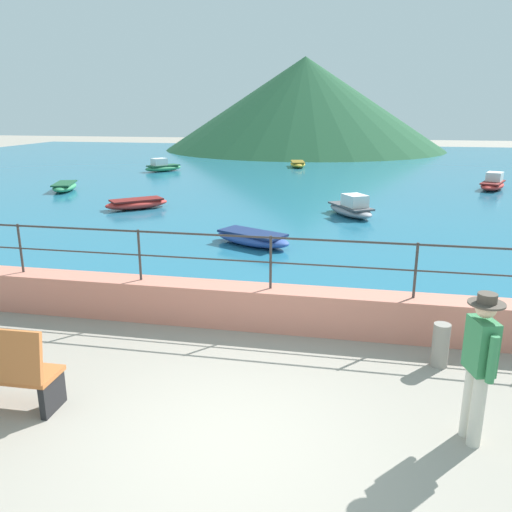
{
  "coord_description": "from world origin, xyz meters",
  "views": [
    {
      "loc": [
        1.34,
        -4.83,
        3.59
      ],
      "look_at": [
        -0.34,
        3.7,
        1.1
      ],
      "focal_mm": 36.26,
      "sensor_mm": 36.0,
      "label": 1
    }
  ],
  "objects_px": {
    "boat_2": "(65,186)",
    "boat_3": "(298,164)",
    "boat_0": "(351,208)",
    "boat_5": "(137,203)",
    "boat_1": "(163,167)",
    "bollard": "(440,345)",
    "boat_4": "(493,184)",
    "boat_6": "(252,238)",
    "person_walking": "(479,361)"
  },
  "relations": [
    {
      "from": "bollard",
      "to": "boat_2",
      "type": "relative_size",
      "value": 0.26
    },
    {
      "from": "boat_5",
      "to": "boat_2",
      "type": "bearing_deg",
      "value": 145.45
    },
    {
      "from": "boat_0",
      "to": "boat_5",
      "type": "xyz_separation_m",
      "value": [
        -7.7,
        -0.19,
        -0.07
      ]
    },
    {
      "from": "bollard",
      "to": "boat_1",
      "type": "bearing_deg",
      "value": 120.16
    },
    {
      "from": "boat_3",
      "to": "boat_4",
      "type": "distance_m",
      "value": 12.29
    },
    {
      "from": "boat_4",
      "to": "boat_6",
      "type": "height_order",
      "value": "boat_4"
    },
    {
      "from": "person_walking",
      "to": "boat_3",
      "type": "height_order",
      "value": "person_walking"
    },
    {
      "from": "person_walking",
      "to": "boat_4",
      "type": "relative_size",
      "value": 0.71
    },
    {
      "from": "person_walking",
      "to": "boat_0",
      "type": "distance_m",
      "value": 12.33
    },
    {
      "from": "boat_6",
      "to": "bollard",
      "type": "bearing_deg",
      "value": -56.41
    },
    {
      "from": "boat_4",
      "to": "boat_6",
      "type": "xyz_separation_m",
      "value": [
        -8.67,
        -11.76,
        -0.07
      ]
    },
    {
      "from": "person_walking",
      "to": "bollard",
      "type": "bearing_deg",
      "value": 93.13
    },
    {
      "from": "boat_2",
      "to": "boat_5",
      "type": "xyz_separation_m",
      "value": [
        4.89,
        -3.37,
        0.0
      ]
    },
    {
      "from": "boat_3",
      "to": "boat_5",
      "type": "height_order",
      "value": "same"
    },
    {
      "from": "boat_0",
      "to": "boat_2",
      "type": "bearing_deg",
      "value": 165.84
    },
    {
      "from": "bollard",
      "to": "boat_6",
      "type": "relative_size",
      "value": 0.26
    },
    {
      "from": "boat_5",
      "to": "boat_3",
      "type": "bearing_deg",
      "value": 74.63
    },
    {
      "from": "boat_1",
      "to": "boat_2",
      "type": "relative_size",
      "value": 0.95
    },
    {
      "from": "boat_3",
      "to": "boat_4",
      "type": "height_order",
      "value": "boat_4"
    },
    {
      "from": "boat_2",
      "to": "boat_4",
      "type": "distance_m",
      "value": 19.19
    },
    {
      "from": "boat_3",
      "to": "boat_6",
      "type": "distance_m",
      "value": 19.31
    },
    {
      "from": "boat_1",
      "to": "boat_6",
      "type": "relative_size",
      "value": 0.95
    },
    {
      "from": "boat_2",
      "to": "boat_3",
      "type": "relative_size",
      "value": 1.02
    },
    {
      "from": "boat_4",
      "to": "boat_5",
      "type": "relative_size",
      "value": 1.07
    },
    {
      "from": "boat_0",
      "to": "boat_1",
      "type": "distance_m",
      "value": 15.58
    },
    {
      "from": "boat_3",
      "to": "boat_6",
      "type": "height_order",
      "value": "same"
    },
    {
      "from": "boat_3",
      "to": "boat_4",
      "type": "relative_size",
      "value": 0.98
    },
    {
      "from": "boat_2",
      "to": "boat_6",
      "type": "relative_size",
      "value": 1.0
    },
    {
      "from": "person_walking",
      "to": "boat_1",
      "type": "relative_size",
      "value": 0.75
    },
    {
      "from": "person_walking",
      "to": "boat_5",
      "type": "height_order",
      "value": "person_walking"
    },
    {
      "from": "person_walking",
      "to": "boat_2",
      "type": "distance_m",
      "value": 20.92
    },
    {
      "from": "bollard",
      "to": "boat_5",
      "type": "distance_m",
      "value": 13.76
    },
    {
      "from": "boat_2",
      "to": "boat_3",
      "type": "xyz_separation_m",
      "value": [
        9.02,
        11.64,
        0.0
      ]
    },
    {
      "from": "bollard",
      "to": "boat_4",
      "type": "height_order",
      "value": "boat_4"
    },
    {
      "from": "boat_3",
      "to": "boat_6",
      "type": "xyz_separation_m",
      "value": [
        1.06,
        -19.28,
        0.0
      ]
    },
    {
      "from": "person_walking",
      "to": "boat_6",
      "type": "relative_size",
      "value": 0.71
    },
    {
      "from": "boat_2",
      "to": "boat_6",
      "type": "height_order",
      "value": "same"
    },
    {
      "from": "bollard",
      "to": "boat_5",
      "type": "xyz_separation_m",
      "value": [
        -9.16,
        10.27,
        -0.07
      ]
    },
    {
      "from": "boat_0",
      "to": "boat_5",
      "type": "relative_size",
      "value": 1.05
    },
    {
      "from": "boat_6",
      "to": "boat_1",
      "type": "bearing_deg",
      "value": 118.76
    },
    {
      "from": "bollard",
      "to": "boat_0",
      "type": "relative_size",
      "value": 0.27
    },
    {
      "from": "person_walking",
      "to": "boat_2",
      "type": "xyz_separation_m",
      "value": [
        -14.15,
        15.39,
        -0.72
      ]
    },
    {
      "from": "boat_3",
      "to": "boat_5",
      "type": "distance_m",
      "value": 15.56
    },
    {
      "from": "boat_2",
      "to": "boat_6",
      "type": "distance_m",
      "value": 12.64
    },
    {
      "from": "person_walking",
      "to": "boat_6",
      "type": "distance_m",
      "value": 8.78
    },
    {
      "from": "boat_0",
      "to": "boat_6",
      "type": "relative_size",
      "value": 0.99
    },
    {
      "from": "boat_2",
      "to": "boat_4",
      "type": "relative_size",
      "value": 1.0
    },
    {
      "from": "boat_2",
      "to": "boat_1",
      "type": "bearing_deg",
      "value": 78.63
    },
    {
      "from": "boat_3",
      "to": "boat_6",
      "type": "relative_size",
      "value": 0.99
    },
    {
      "from": "boat_0",
      "to": "boat_4",
      "type": "bearing_deg",
      "value": 49.87
    }
  ]
}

